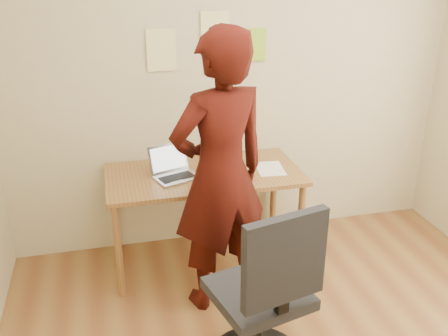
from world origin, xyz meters
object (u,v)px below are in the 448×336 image
object	(u,v)px
laptop	(174,170)
office_chair	(265,306)
desk	(204,184)
person	(220,175)
phone	(232,182)

from	to	relation	value
laptop	office_chair	xyz separation A→B (m)	(0.30, -1.19, -0.33)
laptop	desk	bearing A→B (deg)	-16.98
laptop	person	bearing A→B (deg)	-82.93
desk	person	size ratio (longest dim) A/B	0.76
phone	person	distance (m)	0.35
desk	phone	bearing A→B (deg)	-53.51
office_chair	person	size ratio (longest dim) A/B	0.59
desk	office_chair	distance (m)	1.21
laptop	office_chair	distance (m)	1.27
desk	phone	distance (m)	0.28
desk	phone	world-z (taller)	phone
laptop	person	world-z (taller)	person
laptop	person	distance (m)	0.54
desk	laptop	world-z (taller)	laptop
desk	laptop	bearing A→B (deg)	-177.83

